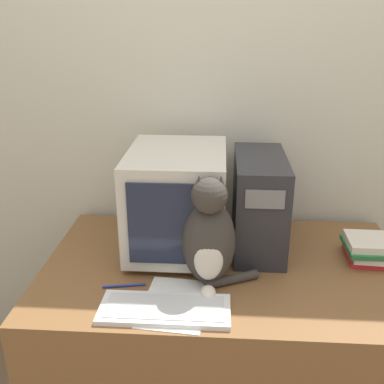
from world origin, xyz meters
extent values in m
cube|color=beige|center=(0.00, 0.91, 1.25)|extent=(7.00, 0.05, 2.50)
cube|color=brown|center=(0.00, 0.42, 0.35)|extent=(1.40, 0.84, 0.70)
cube|color=beige|center=(-0.20, 0.55, 0.72)|extent=(0.26, 0.29, 0.02)
cube|color=beige|center=(-0.20, 0.55, 0.92)|extent=(0.38, 0.48, 0.39)
cube|color=#1E2338|center=(-0.20, 0.31, 0.92)|extent=(0.30, 0.01, 0.30)
cube|color=#28282D|center=(0.13, 0.59, 0.90)|extent=(0.20, 0.43, 0.38)
cube|color=slate|center=(0.13, 0.37, 1.00)|extent=(0.14, 0.01, 0.07)
cube|color=silver|center=(-0.20, 0.11, 0.71)|extent=(0.42, 0.17, 0.02)
cube|color=silver|center=(-0.20, 0.11, 0.72)|extent=(0.38, 0.14, 0.00)
ellipsoid|color=#38332D|center=(-0.06, 0.31, 0.86)|extent=(0.19, 0.19, 0.31)
ellipsoid|color=beige|center=(-0.06, 0.24, 0.84)|extent=(0.10, 0.05, 0.17)
sphere|color=#38332D|center=(-0.06, 0.28, 1.05)|extent=(0.13, 0.13, 0.12)
cone|color=#38332D|center=(-0.10, 0.28, 1.10)|extent=(0.03, 0.03, 0.04)
cone|color=#38332D|center=(-0.03, 0.28, 1.10)|extent=(0.03, 0.03, 0.04)
ellipsoid|color=beige|center=(-0.06, 0.21, 0.72)|extent=(0.05, 0.08, 0.04)
cylinder|color=#38332D|center=(0.02, 0.29, 0.72)|extent=(0.20, 0.11, 0.03)
cube|color=red|center=(0.55, 0.51, 0.72)|extent=(0.16, 0.18, 0.02)
cube|color=beige|center=(0.55, 0.50, 0.74)|extent=(0.13, 0.19, 0.02)
cube|color=#28703D|center=(0.54, 0.50, 0.76)|extent=(0.15, 0.19, 0.02)
cube|color=beige|center=(0.55, 0.49, 0.78)|extent=(0.16, 0.16, 0.03)
cylinder|color=navy|center=(-0.36, 0.25, 0.71)|extent=(0.15, 0.04, 0.01)
cube|color=white|center=(-0.17, 0.16, 0.71)|extent=(0.24, 0.31, 0.00)
camera|label=1|loc=(-0.03, -1.09, 1.60)|focal=42.00mm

